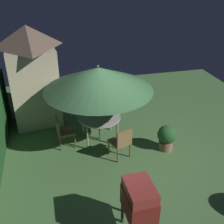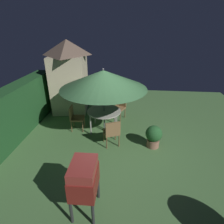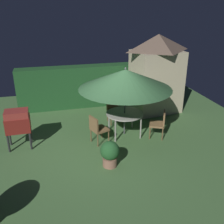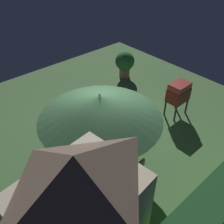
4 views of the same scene
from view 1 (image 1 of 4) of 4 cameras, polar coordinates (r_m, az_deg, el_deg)
name	(u,v)px [view 1 (image 1 of 4)]	position (r m, az deg, el deg)	size (l,w,h in m)	color
ground_plane	(126,152)	(7.55, 2.99, -8.27)	(11.00, 11.00, 0.00)	#47703D
garden_shed	(32,74)	(8.89, -16.36, 7.68)	(2.03, 1.66, 3.00)	#C6B793
patio_table	(99,118)	(7.69, -2.66, -1.33)	(1.20, 1.20, 0.76)	#B2ADA3
patio_umbrella	(98,79)	(7.17, -2.88, 6.99)	(2.92, 2.92, 2.26)	#4C4C51
bbq_grill	(139,201)	(5.08, 5.71, -17.94)	(0.71, 0.51, 1.20)	maroon
chair_near_shed	(108,106)	(8.74, -0.80, 1.32)	(0.62, 0.62, 0.90)	olive
chair_far_side	(63,130)	(7.60, -10.28, -3.72)	(0.50, 0.50, 0.90)	olive
chair_toward_hedge	(121,141)	(7.04, 1.98, -6.08)	(0.60, 0.60, 0.90)	olive
potted_plant_by_grill	(167,137)	(7.57, 11.34, -5.12)	(0.51, 0.51, 0.72)	#936651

